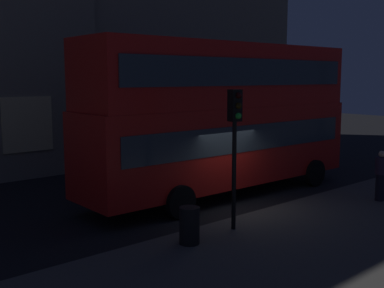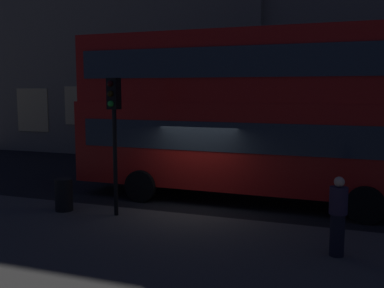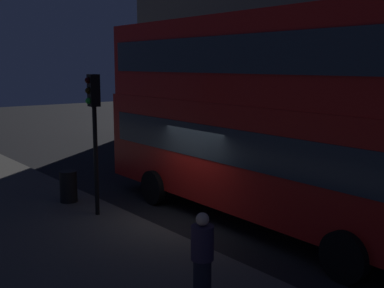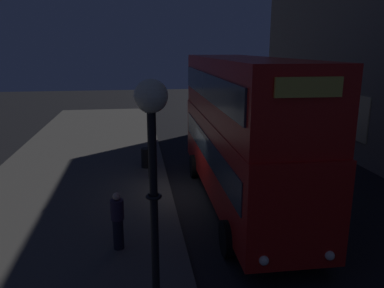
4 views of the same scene
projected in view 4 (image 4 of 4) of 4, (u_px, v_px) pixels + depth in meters
The scene contains 8 objects.
ground_plane at pixel (195, 193), 15.43m from camera, with size 80.00×80.00×0.00m, color black.
sidewalk_slab at pixel (69, 199), 14.70m from camera, with size 44.00×8.02×0.12m, color #4C4944.
building_with_clock at pixel (374, 22), 23.21m from camera, with size 16.62×7.46×14.63m.
double_decker_bus at pixel (241, 124), 13.86m from camera, with size 11.26×3.01×5.43m.
traffic_light_near_kerb at pixel (148, 117), 16.16m from camera, with size 0.35×0.38×3.83m.
street_lamp at pixel (153, 151), 6.25m from camera, with size 0.55×0.55×5.17m.
pedestrian at pixel (118, 220), 10.76m from camera, with size 0.38×0.38×1.71m.
litter_bin at pixel (147, 158), 18.31m from camera, with size 0.52×0.52×0.94m, color black.
Camera 4 is at (14.28, -2.25, 5.76)m, focal length 35.38 mm.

